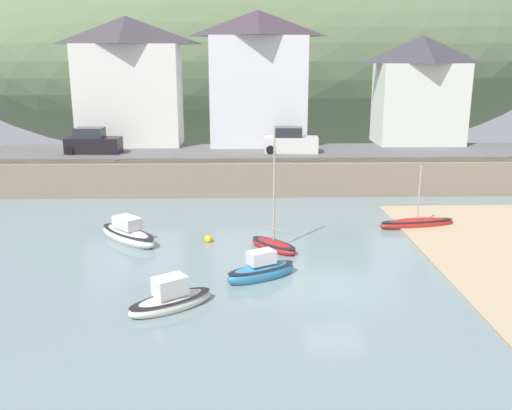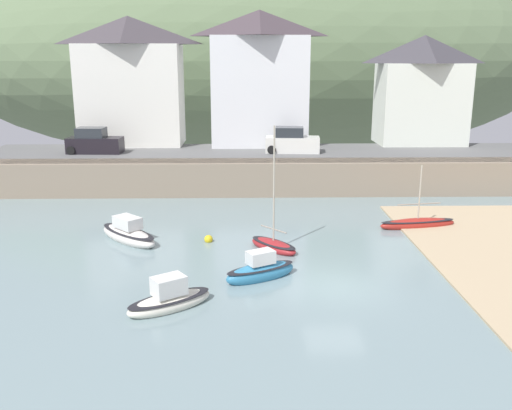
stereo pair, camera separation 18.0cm
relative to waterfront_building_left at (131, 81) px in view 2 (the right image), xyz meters
The scene contains 13 objects.
quay_seawall 16.54m from the waterfront_building_left, 30.24° to the right, with size 48.00×9.40×2.40m.
hillside_backdrop 31.75m from the waterfront_building_left, 71.10° to the left, with size 80.00×44.00×26.21m.
waterfront_building_left is the anchor object (origin of this frame).
waterfront_building_centre 10.61m from the waterfront_building_left, ahead, with size 8.07×5.80×10.82m.
waterfront_building_right 24.20m from the waterfront_building_left, ahead, with size 7.34×4.79×8.88m.
sailboat_tall_mast 24.18m from the waterfront_building_left, 61.98° to the right, with size 2.77×2.94×6.45m.
sailboat_blue_trim 20.34m from the waterfront_building_left, 80.51° to the right, with size 4.04×4.06×1.53m.
motorboat_with_cabin 26.56m from the waterfront_building_left, 40.81° to the right, with size 4.63×1.63×3.81m.
dinghy_open_wooden 27.19m from the waterfront_building_left, 67.44° to the right, with size 3.45×2.53×1.50m.
sailboat_white_hull 28.82m from the waterfront_building_left, 76.69° to the right, with size 3.61×2.99×1.47m.
parked_car_near_slipway 6.69m from the waterfront_building_left, 115.45° to the right, with size 4.19×1.92×1.95m.
parked_car_by_wall 14.46m from the waterfront_building_left, 19.09° to the right, with size 4.22×2.02×1.95m.
mooring_buoy 21.74m from the waterfront_building_left, 68.66° to the right, with size 0.46×0.46×0.46m.
Camera 2 is at (-3.82, -22.06, 9.45)m, focal length 39.21 mm.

